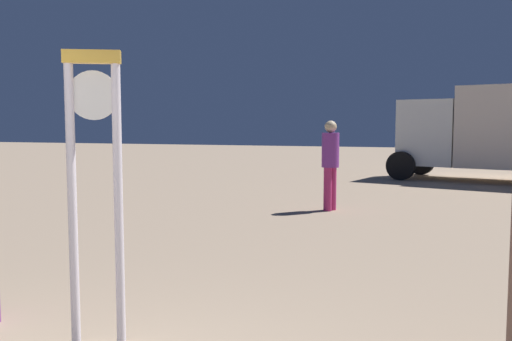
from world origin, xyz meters
TOP-DOWN VIEW (x-y plane):
  - standing_clock at (-0.76, 1.58)m, footprint 0.42×0.26m
  - person_distant at (-0.34, 8.77)m, footprint 0.35×0.35m

SIDE VIEW (x-z plane):
  - person_distant at x=-0.34m, z-range 0.11..1.93m
  - standing_clock at x=-0.76m, z-range 0.24..2.55m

